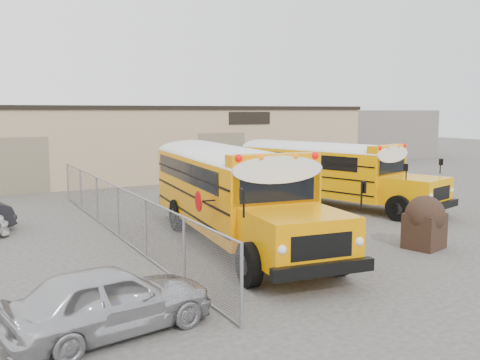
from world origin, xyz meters
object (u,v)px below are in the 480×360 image
school_bus_right (236,160)px  car_silver (110,300)px  school_bus_left (179,167)px  tarp_bundle (425,221)px

school_bus_right → car_silver: school_bus_right is taller
school_bus_left → tarp_bundle: size_ratio=6.64×
tarp_bundle → school_bus_left: bearing=111.8°
school_bus_right → tarp_bundle: bearing=-91.9°
tarp_bundle → car_silver: size_ratio=0.41×
car_silver → tarp_bundle: bearing=-90.1°
school_bus_left → car_silver: bearing=-117.6°
school_bus_left → tarp_bundle: 11.31m
school_bus_left → tarp_bundle: bearing=-68.2°
school_bus_right → car_silver: bearing=-125.4°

